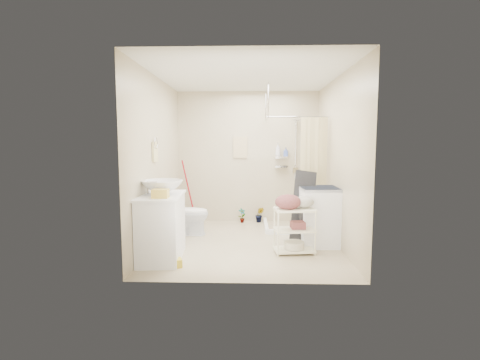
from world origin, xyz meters
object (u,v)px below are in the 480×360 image
(vanity, at_px, (162,226))
(toilet, at_px, (187,213))
(laundry_rack, at_px, (294,226))
(washing_machine, at_px, (320,216))

(vanity, bearing_deg, toilet, 80.72)
(toilet, xyz_separation_m, laundry_rack, (1.73, -0.99, 0.02))
(vanity, xyz_separation_m, washing_machine, (2.30, 0.73, 0.01))
(washing_machine, bearing_deg, vanity, -165.60)
(vanity, distance_m, laundry_rack, 1.87)
(laundry_rack, bearing_deg, washing_machine, 39.00)
(washing_machine, xyz_separation_m, laundry_rack, (-0.45, -0.46, -0.06))
(washing_machine, bearing_deg, toilet, 163.01)
(toilet, height_order, laundry_rack, laundry_rack)
(vanity, xyz_separation_m, toilet, (0.12, 1.26, -0.07))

